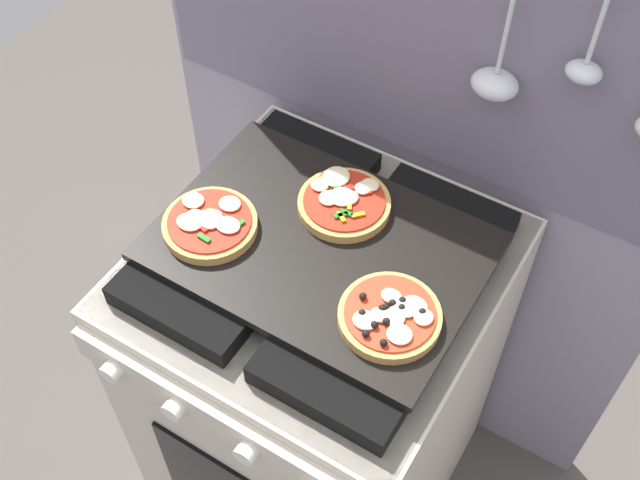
# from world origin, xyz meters

# --- Properties ---
(ground_plane) EXTENTS (4.00, 4.00, 0.00)m
(ground_plane) POSITION_xyz_m (0.00, 0.00, 0.00)
(ground_plane) COLOR #4C4742
(kitchen_backsplash) EXTENTS (1.10, 0.09, 1.55)m
(kitchen_backsplash) POSITION_xyz_m (0.00, 0.33, 0.79)
(kitchen_backsplash) COLOR gray
(kitchen_backsplash) RESTS_ON ground_plane
(stove) EXTENTS (0.60, 0.64, 0.90)m
(stove) POSITION_xyz_m (-0.00, -0.00, 0.45)
(stove) COLOR beige
(stove) RESTS_ON ground_plane
(baking_tray) EXTENTS (0.54, 0.38, 0.02)m
(baking_tray) POSITION_xyz_m (0.00, 0.00, 0.91)
(baking_tray) COLOR black
(baking_tray) RESTS_ON stove
(pizza_left) EXTENTS (0.16, 0.16, 0.03)m
(pizza_left) POSITION_xyz_m (-0.18, -0.07, 0.93)
(pizza_left) COLOR tan
(pizza_left) RESTS_ON baking_tray
(pizza_right) EXTENTS (0.16, 0.16, 0.03)m
(pizza_right) POSITION_xyz_m (0.17, -0.07, 0.93)
(pizza_right) COLOR tan
(pizza_right) RESTS_ON baking_tray
(pizza_center) EXTENTS (0.16, 0.16, 0.03)m
(pizza_center) POSITION_xyz_m (-0.01, 0.09, 0.93)
(pizza_center) COLOR tan
(pizza_center) RESTS_ON baking_tray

